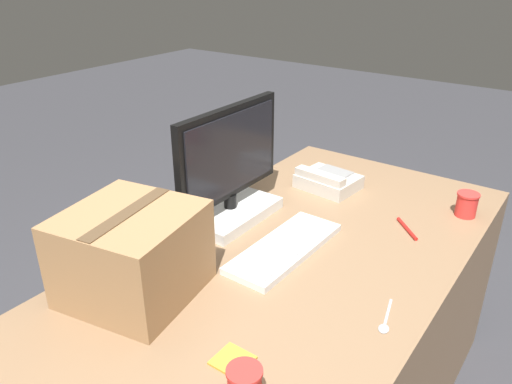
% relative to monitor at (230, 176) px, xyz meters
% --- Properties ---
extents(office_desk, '(1.80, 0.90, 0.74)m').
position_rel_monitor_xyz_m(office_desk, '(-0.11, -0.30, -0.53)').
color(office_desk, '#8C6B4C').
rests_on(office_desk, ground_plane).
extents(monitor, '(0.49, 0.22, 0.40)m').
position_rel_monitor_xyz_m(monitor, '(0.00, 0.00, 0.00)').
color(monitor, white).
rests_on(monitor, office_desk).
extents(keyboard, '(0.44, 0.17, 0.03)m').
position_rel_monitor_xyz_m(keyboard, '(-0.08, -0.27, -0.15)').
color(keyboard, silver).
rests_on(keyboard, office_desk).
extents(desk_phone, '(0.20, 0.24, 0.08)m').
position_rel_monitor_xyz_m(desk_phone, '(0.41, -0.16, -0.13)').
color(desk_phone, beige).
rests_on(desk_phone, office_desk).
extents(paper_cup_right, '(0.08, 0.08, 0.09)m').
position_rel_monitor_xyz_m(paper_cup_right, '(0.49, -0.66, -0.12)').
color(paper_cup_right, red).
rests_on(paper_cup_right, office_desk).
extents(spoon, '(0.14, 0.05, 0.00)m').
position_rel_monitor_xyz_m(spoon, '(-0.21, -0.66, -0.16)').
color(spoon, '#B2B2B7').
rests_on(spoon, office_desk).
extents(cardboard_box, '(0.37, 0.37, 0.24)m').
position_rel_monitor_xyz_m(cardboard_box, '(-0.49, -0.06, -0.04)').
color(cardboard_box, '#9E754C').
rests_on(cardboard_box, office_desk).
extents(pen_marker, '(0.11, 0.11, 0.01)m').
position_rel_monitor_xyz_m(pen_marker, '(0.27, -0.54, -0.15)').
color(pen_marker, red).
rests_on(pen_marker, office_desk).
extents(sticky_note_pad, '(0.08, 0.08, 0.01)m').
position_rel_monitor_xyz_m(sticky_note_pad, '(-0.54, -0.43, -0.16)').
color(sticky_note_pad, gold).
rests_on(sticky_note_pad, office_desk).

